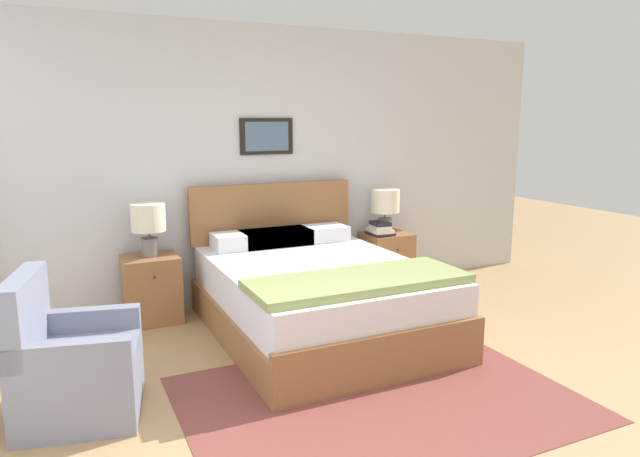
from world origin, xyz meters
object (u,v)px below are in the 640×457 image
armchair (73,368)px  table_lamp_near_window (148,222)px  bed (316,294)px  nightstand_near_window (152,289)px  nightstand_by_door (386,261)px  table_lamp_by_door (385,205)px

armchair → table_lamp_near_window: size_ratio=1.92×
bed → table_lamp_near_window: (-1.18, 0.85, 0.55)m
armchair → table_lamp_near_window: table_lamp_near_window is taller
armchair → table_lamp_near_window: bearing=167.1°
nightstand_near_window → table_lamp_near_window: table_lamp_near_window is taller
bed → armchair: bed is taller
armchair → table_lamp_near_window: (0.68, 1.47, 0.58)m
armchair → nightstand_by_door: (3.05, 1.46, -0.01)m
table_lamp_near_window → nightstand_near_window: bearing=-115.6°
bed → table_lamp_by_door: (1.17, 0.85, 0.55)m
table_lamp_near_window → armchair: bearing=-115.0°
nightstand_by_door → table_lamp_by_door: 0.59m
nightstand_near_window → nightstand_by_door: same height
armchair → nightstand_near_window: bearing=167.1°
nightstand_near_window → table_lamp_by_door: bearing=0.2°
nightstand_by_door → table_lamp_near_window: table_lamp_near_window is taller
armchair → nightstand_by_door: bearing=127.6°
armchair → nightstand_near_window: size_ratio=1.51×
table_lamp_by_door → bed: bearing=-144.1°
bed → nightstand_by_door: size_ratio=3.68×
armchair → table_lamp_by_door: size_ratio=1.92×
armchair → table_lamp_near_window: 1.72m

